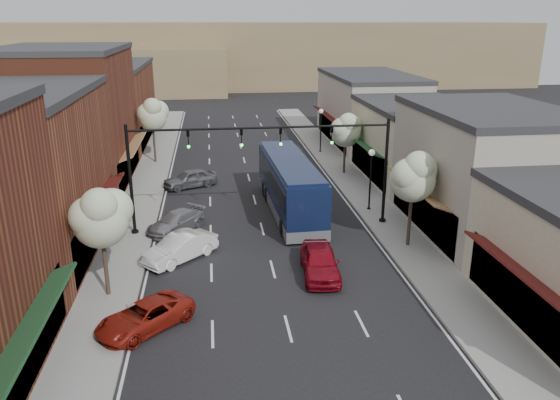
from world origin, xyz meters
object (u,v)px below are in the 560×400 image
object	(u,v)px
tree_left_far	(153,114)
lamp_post_near	(371,170)
signal_mast_left	(169,162)
coach_bus	(290,185)
parked_car_d	(190,178)
tree_left_near	(101,216)
red_hatchback	(320,261)
tree_right_far	(346,129)
lamp_post_far	(321,123)
parked_car_a	(145,316)
parked_car_b	(180,248)
signal_mast_right	(350,157)
tree_right_near	(414,175)
parked_car_c	(176,222)

from	to	relation	value
tree_left_far	lamp_post_near	world-z (taller)	tree_left_far
signal_mast_left	tree_left_far	distance (m)	18.14
coach_bus	parked_car_d	xyz separation A→B (m)	(-7.08, 6.78, -1.24)
signal_mast_left	tree_left_near	bearing A→B (deg)	-108.10
tree_left_near	red_hatchback	size ratio (longest dim) A/B	1.23
lamp_post_near	parked_car_d	world-z (taller)	lamp_post_near
tree_left_far	tree_right_far	bearing A→B (deg)	-19.87
lamp_post_far	parked_car_d	size ratio (longest dim) A/B	1.03
tree_right_far	tree_left_near	size ratio (longest dim) A/B	0.95
lamp_post_near	parked_car_a	xyz separation A→B (m)	(-14.00, -13.71, -2.39)
tree_left_near	parked_car_d	distance (m)	18.52
lamp_post_far	coach_bus	bearing A→B (deg)	-108.13
tree_right_far	red_hatchback	bearing A→B (deg)	-107.45
tree_right_far	parked_car_a	distance (m)	27.56
tree_right_far	parked_car_b	xyz separation A→B (m)	(-13.34, -16.08, -3.25)
signal_mast_left	signal_mast_right	bearing A→B (deg)	0.00
signal_mast_right	signal_mast_left	size ratio (longest dim) A/B	1.00
tree_left_near	parked_car_d	xyz separation A→B (m)	(3.41, 17.87, -3.49)
signal_mast_left	lamp_post_far	size ratio (longest dim) A/B	1.85
signal_mast_left	tree_right_near	world-z (taller)	signal_mast_left
tree_right_near	coach_bus	world-z (taller)	tree_right_near
signal_mast_right	tree_left_far	xyz separation A→B (m)	(-13.87, 17.95, -0.02)
signal_mast_left	tree_left_near	xyz separation A→B (m)	(-2.63, -8.05, -0.40)
tree_right_near	tree_right_far	distance (m)	16.01
red_hatchback	parked_car_d	bearing A→B (deg)	117.76
tree_right_far	parked_car_c	distance (m)	18.34
signal_mast_left	parked_car_b	bearing A→B (deg)	-81.39
parked_car_b	tree_right_near	bearing A→B (deg)	46.79
signal_mast_left	tree_right_far	size ratio (longest dim) A/B	1.51
lamp_post_near	lamp_post_far	distance (m)	17.50
lamp_post_far	coach_bus	xyz separation A→B (m)	(-5.56, -16.98, -1.04)
red_hatchback	tree_right_near	bearing A→B (deg)	30.85
signal_mast_right	tree_right_near	size ratio (longest dim) A/B	1.38
tree_right_near	lamp_post_far	xyz separation A→B (m)	(-0.55, 24.06, -1.45)
red_hatchback	parked_car_c	world-z (taller)	red_hatchback
signal_mast_left	parked_car_a	size ratio (longest dim) A/B	1.85
lamp_post_near	parked_car_c	size ratio (longest dim) A/B	1.03
lamp_post_far	red_hatchback	xyz separation A→B (m)	(-5.41, -27.01, -2.21)
lamp_post_far	parked_car_a	xyz separation A→B (m)	(-14.00, -31.21, -2.39)
lamp_post_far	tree_right_near	bearing A→B (deg)	-88.70
signal_mast_left	parked_car_a	xyz separation A→B (m)	(-0.58, -11.21, -4.01)
tree_right_near	parked_car_a	xyz separation A→B (m)	(-14.55, -7.16, -3.84)
tree_right_far	lamp_post_far	bearing A→B (deg)	93.88
lamp_post_far	coach_bus	distance (m)	17.89
tree_left_near	red_hatchback	xyz separation A→B (m)	(10.64, 1.05, -3.43)
signal_mast_left	parked_car_d	bearing A→B (deg)	85.44
red_hatchback	parked_car_b	distance (m)	7.92
tree_left_near	tree_right_near	bearing A→B (deg)	13.55
parked_car_d	lamp_post_far	bearing A→B (deg)	104.53
lamp_post_far	parked_car_d	bearing A→B (deg)	-141.12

